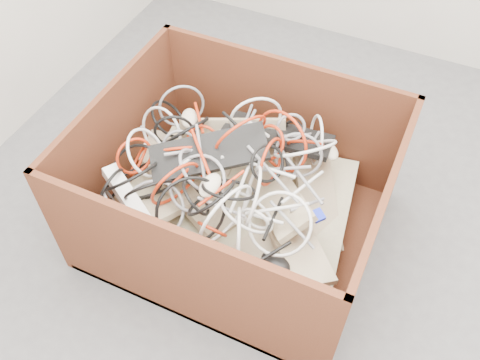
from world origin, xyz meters
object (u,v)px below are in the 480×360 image
at_px(cardboard_box, 235,206).
at_px(power_strip_right, 128,198).
at_px(vga_plug, 318,216).
at_px(power_strip_left, 196,160).

bearing_deg(cardboard_box, power_strip_right, -138.61).
relative_size(cardboard_box, vga_plug, 24.26).
distance_m(cardboard_box, power_strip_left, 0.26).
height_order(cardboard_box, power_strip_right, cardboard_box).
bearing_deg(vga_plug, cardboard_box, -150.28).
bearing_deg(power_strip_left, vga_plug, -44.05).
height_order(cardboard_box, vga_plug, cardboard_box).
bearing_deg(power_strip_right, vga_plug, 47.59).
bearing_deg(power_strip_right, cardboard_box, 71.28).
bearing_deg(power_strip_left, cardboard_box, -34.03).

